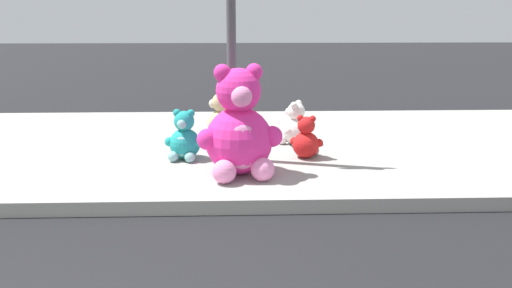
{
  "coord_description": "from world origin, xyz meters",
  "views": [
    {
      "loc": [
        1.09,
        -1.5,
        1.91
      ],
      "look_at": [
        1.26,
        3.6,
        0.55
      ],
      "focal_mm": 35.25,
      "sensor_mm": 36.0,
      "label": 1
    }
  ],
  "objects_px": {
    "plush_white": "(295,127)",
    "plush_tan": "(221,120)",
    "plush_red": "(306,140)",
    "plush_teal": "(184,139)",
    "plush_pink_large": "(239,131)",
    "sign_pole": "(231,16)"
  },
  "relations": [
    {
      "from": "plush_white",
      "to": "plush_tan",
      "type": "distance_m",
      "value": 1.06
    },
    {
      "from": "plush_red",
      "to": "plush_teal",
      "type": "distance_m",
      "value": 1.49
    },
    {
      "from": "plush_teal",
      "to": "plush_tan",
      "type": "distance_m",
      "value": 1.06
    },
    {
      "from": "plush_pink_large",
      "to": "plush_teal",
      "type": "distance_m",
      "value": 0.94
    },
    {
      "from": "plush_tan",
      "to": "sign_pole",
      "type": "bearing_deg",
      "value": -79.8
    },
    {
      "from": "sign_pole",
      "to": "plush_white",
      "type": "bearing_deg",
      "value": 40.47
    },
    {
      "from": "plush_white",
      "to": "plush_tan",
      "type": "height_order",
      "value": "plush_tan"
    },
    {
      "from": "plush_pink_large",
      "to": "plush_tan",
      "type": "height_order",
      "value": "plush_pink_large"
    },
    {
      "from": "sign_pole",
      "to": "plush_white",
      "type": "height_order",
      "value": "sign_pole"
    },
    {
      "from": "sign_pole",
      "to": "plush_teal",
      "type": "bearing_deg",
      "value": 177.29
    },
    {
      "from": "plush_pink_large",
      "to": "sign_pole",
      "type": "bearing_deg",
      "value": 98.16
    },
    {
      "from": "plush_pink_large",
      "to": "plush_tan",
      "type": "distance_m",
      "value": 1.63
    },
    {
      "from": "sign_pole",
      "to": "plush_tan",
      "type": "xyz_separation_m",
      "value": [
        -0.18,
        1.01,
        -1.42
      ]
    },
    {
      "from": "plush_white",
      "to": "plush_tan",
      "type": "relative_size",
      "value": 0.86
    },
    {
      "from": "plush_pink_large",
      "to": "plush_teal",
      "type": "bearing_deg",
      "value": 137.54
    },
    {
      "from": "plush_pink_large",
      "to": "plush_teal",
      "type": "height_order",
      "value": "plush_pink_large"
    },
    {
      "from": "plush_pink_large",
      "to": "plush_white",
      "type": "relative_size",
      "value": 2.05
    },
    {
      "from": "plush_red",
      "to": "plush_teal",
      "type": "bearing_deg",
      "value": -179.18
    },
    {
      "from": "plush_pink_large",
      "to": "plush_red",
      "type": "distance_m",
      "value": 1.07
    },
    {
      "from": "plush_white",
      "to": "sign_pole",
      "type": "bearing_deg",
      "value": -139.53
    },
    {
      "from": "plush_pink_large",
      "to": "plush_white",
      "type": "height_order",
      "value": "plush_pink_large"
    },
    {
      "from": "plush_white",
      "to": "plush_red",
      "type": "distance_m",
      "value": 0.66
    }
  ]
}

